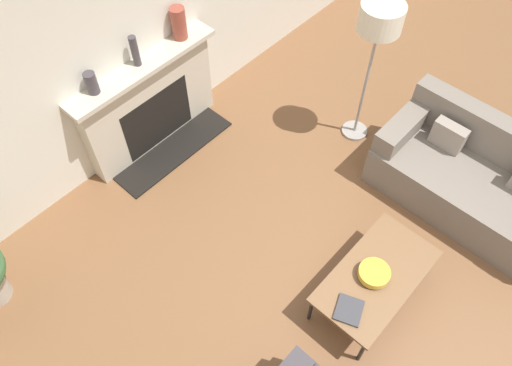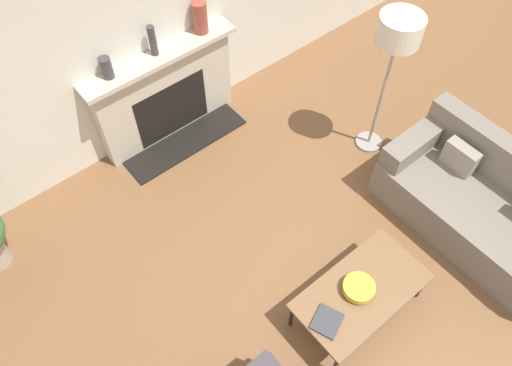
# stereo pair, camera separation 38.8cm
# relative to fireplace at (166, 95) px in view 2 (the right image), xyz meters

# --- Properties ---
(ground_plane) EXTENTS (18.00, 18.00, 0.00)m
(ground_plane) POSITION_rel_fireplace_xyz_m (0.08, -2.91, -0.52)
(ground_plane) COLOR brown
(wall_back) EXTENTS (18.00, 0.06, 2.90)m
(wall_back) POSITION_rel_fireplace_xyz_m (0.08, 0.15, 0.93)
(wall_back) COLOR silver
(wall_back) RESTS_ON ground_plane
(fireplace) EXTENTS (1.68, 0.59, 1.06)m
(fireplace) POSITION_rel_fireplace_xyz_m (0.00, 0.00, 0.00)
(fireplace) COLOR beige
(fireplace) RESTS_ON ground_plane
(couch) EXTENTS (0.88, 1.84, 0.87)m
(couch) POSITION_rel_fireplace_xyz_m (1.55, -2.92, -0.19)
(couch) COLOR slate
(couch) RESTS_ON ground_plane
(coffee_table) EXTENTS (1.12, 0.60, 0.41)m
(coffee_table) POSITION_rel_fireplace_xyz_m (0.04, -2.81, -0.13)
(coffee_table) COLOR brown
(coffee_table) RESTS_ON ground_plane
(bowl) EXTENTS (0.26, 0.26, 0.09)m
(bowl) POSITION_rel_fireplace_xyz_m (0.01, -2.79, -0.05)
(bowl) COLOR gold
(bowl) RESTS_ON coffee_table
(book) EXTENTS (0.29, 0.27, 0.02)m
(book) POSITION_rel_fireplace_xyz_m (-0.37, -2.82, -0.09)
(book) COLOR #38383D
(book) RESTS_ON coffee_table
(floor_lamp) EXTENTS (0.41, 0.41, 1.63)m
(floor_lamp) POSITION_rel_fireplace_xyz_m (1.56, -1.56, 0.89)
(floor_lamp) COLOR gray
(floor_lamp) RESTS_ON ground_plane
(mantel_vase_left) EXTENTS (0.11, 0.11, 0.21)m
(mantel_vase_left) POSITION_rel_fireplace_xyz_m (-0.52, 0.02, 0.65)
(mantel_vase_left) COLOR #3D383D
(mantel_vase_left) RESTS_ON fireplace
(mantel_vase_center_left) EXTENTS (0.07, 0.07, 0.31)m
(mantel_vase_center_left) POSITION_rel_fireplace_xyz_m (-0.02, 0.02, 0.70)
(mantel_vase_center_left) COLOR #3D383D
(mantel_vase_center_left) RESTS_ON fireplace
(mantel_vase_center_right) EXTENTS (0.15, 0.15, 0.33)m
(mantel_vase_center_right) POSITION_rel_fireplace_xyz_m (0.53, 0.02, 0.71)
(mantel_vase_center_right) COLOR brown
(mantel_vase_center_right) RESTS_ON fireplace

